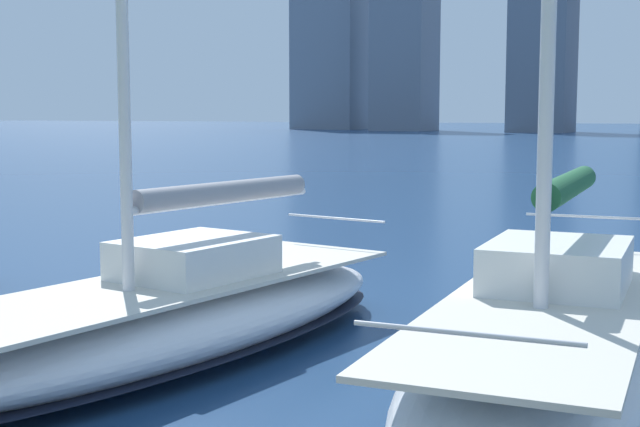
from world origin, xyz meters
TOP-DOWN VIEW (x-y plane):
  - sailboat_forest at (-2.48, -7.08)m, footprint 3.15×8.87m
  - sailboat_grey at (2.78, -6.97)m, footprint 4.08×9.70m

SIDE VIEW (x-z plane):
  - sailboat_grey at x=2.78m, z-range -4.12..5.35m
  - sailboat_forest at x=-2.48m, z-range -4.66..6.16m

